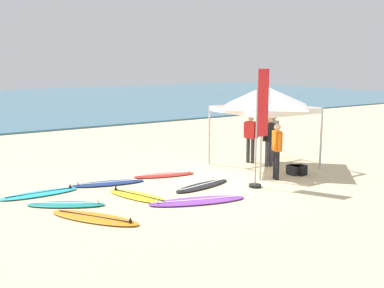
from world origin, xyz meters
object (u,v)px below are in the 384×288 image
at_px(gear_bag_near_tent, 297,170).
at_px(surfboard_yellow, 139,196).
at_px(canopy_tent, 265,97).
at_px(surfboard_red, 165,175).
at_px(person_black, 269,138).
at_px(banner_flag, 259,132).
at_px(gear_bag_by_pole, 297,170).
at_px(surfboard_purple, 197,201).
at_px(surfboard_teal, 66,204).
at_px(person_orange, 277,147).
at_px(surfboard_navy, 108,183).
at_px(person_grey, 273,135).
at_px(surfboard_cyan, 40,194).
at_px(person_red, 251,135).
at_px(surfboard_orange, 95,218).
at_px(surfboard_black, 202,186).

bearing_deg(gear_bag_near_tent, surfboard_yellow, 175.06).
height_order(canopy_tent, surfboard_red, canopy_tent).
relative_size(canopy_tent, person_black, 1.62).
xyz_separation_m(banner_flag, gear_bag_by_pole, (2.03, 0.44, -1.43)).
height_order(surfboard_purple, surfboard_teal, same).
bearing_deg(person_orange, surfboard_navy, 153.57).
bearing_deg(surfboard_purple, person_grey, 26.96).
xyz_separation_m(surfboard_purple, person_grey, (4.96, 2.52, 0.95)).
bearing_deg(person_grey, gear_bag_by_pole, -108.76).
height_order(person_black, person_grey, same).
xyz_separation_m(surfboard_red, person_black, (3.67, -0.79, 0.95)).
relative_size(surfboard_cyan, gear_bag_near_tent, 3.48).
height_order(person_orange, gear_bag_near_tent, person_orange).
xyz_separation_m(surfboard_yellow, banner_flag, (3.37, -0.90, 1.54)).
distance_m(person_red, banner_flag, 3.23).
height_order(surfboard_yellow, surfboard_orange, same).
bearing_deg(surfboard_red, gear_bag_by_pole, -30.19).
bearing_deg(person_orange, surfboard_yellow, 172.87).
distance_m(canopy_tent, surfboard_red, 4.27).
relative_size(canopy_tent, person_red, 1.62).
height_order(surfboard_black, gear_bag_near_tent, gear_bag_near_tent).
relative_size(surfboard_orange, person_black, 1.36).
bearing_deg(person_red, person_grey, -22.75).
distance_m(person_orange, person_black, 1.75).
distance_m(surfboard_orange, surfboard_black, 3.74).
xyz_separation_m(canopy_tent, surfboard_yellow, (-5.24, -0.95, -2.35)).
distance_m(canopy_tent, person_red, 1.56).
xyz_separation_m(surfboard_navy, person_black, (5.56, -0.83, 0.95)).
height_order(surfboard_orange, gear_bag_by_pole, gear_bag_by_pole).
xyz_separation_m(surfboard_yellow, surfboard_red, (1.75, 1.66, 0.00)).
distance_m(banner_flag, gear_bag_near_tent, 2.51).
xyz_separation_m(canopy_tent, gear_bag_near_tent, (0.14, -1.42, -2.25)).
bearing_deg(canopy_tent, surfboard_cyan, 174.20).
xyz_separation_m(surfboard_teal, surfboard_black, (3.83, -0.42, -0.00)).
bearing_deg(gear_bag_by_pole, surfboard_teal, 173.44).
height_order(surfboard_purple, person_red, person_red).
height_order(surfboard_navy, person_grey, person_grey).
height_order(surfboard_cyan, person_black, person_black).
height_order(canopy_tent, person_orange, canopy_tent).
bearing_deg(surfboard_yellow, gear_bag_by_pole, -4.93).
height_order(person_grey, gear_bag_near_tent, person_grey).
bearing_deg(surfboard_teal, canopy_tent, 4.74).
bearing_deg(surfboard_orange, gear_bag_near_tent, 4.15).
distance_m(surfboard_navy, surfboard_cyan, 1.98).
relative_size(surfboard_teal, person_orange, 1.12).
distance_m(canopy_tent, surfboard_purple, 5.25).
bearing_deg(surfboard_black, gear_bag_near_tent, -6.96).
bearing_deg(gear_bag_by_pole, person_red, 93.94).
bearing_deg(surfboard_purple, surfboard_black, 50.32).
relative_size(surfboard_purple, surfboard_navy, 1.20).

